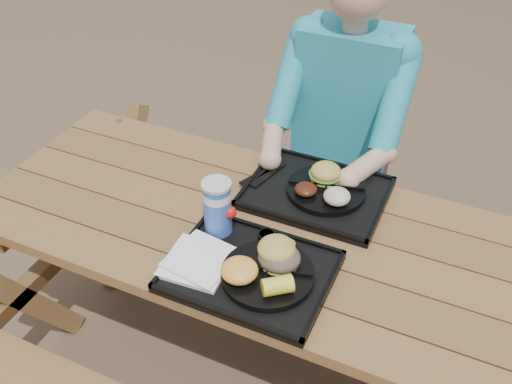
% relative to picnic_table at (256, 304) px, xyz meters
% --- Properties ---
extents(ground, '(60.00, 60.00, 0.00)m').
position_rel_picnic_table_xyz_m(ground, '(0.00, 0.00, -0.38)').
color(ground, '#999999').
rests_on(ground, ground).
extents(picnic_table, '(1.80, 1.49, 0.75)m').
position_rel_picnic_table_xyz_m(picnic_table, '(0.00, 0.00, 0.00)').
color(picnic_table, '#999999').
rests_on(picnic_table, ground).
extents(tray_near, '(0.45, 0.35, 0.02)m').
position_rel_picnic_table_xyz_m(tray_near, '(0.07, -0.20, 0.39)').
color(tray_near, black).
rests_on(tray_near, picnic_table).
extents(tray_far, '(0.45, 0.35, 0.02)m').
position_rel_picnic_table_xyz_m(tray_far, '(0.12, 0.21, 0.39)').
color(tray_far, black).
rests_on(tray_far, picnic_table).
extents(plate_near, '(0.26, 0.26, 0.02)m').
position_rel_picnic_table_xyz_m(plate_near, '(0.13, -0.20, 0.41)').
color(plate_near, black).
rests_on(plate_near, tray_near).
extents(plate_far, '(0.26, 0.26, 0.02)m').
position_rel_picnic_table_xyz_m(plate_far, '(0.15, 0.22, 0.41)').
color(plate_far, black).
rests_on(plate_far, tray_far).
extents(napkin_stack, '(0.19, 0.19, 0.02)m').
position_rel_picnic_table_xyz_m(napkin_stack, '(-0.07, -0.24, 0.41)').
color(napkin_stack, white).
rests_on(napkin_stack, tray_near).
extents(soda_cup, '(0.08, 0.08, 0.17)m').
position_rel_picnic_table_xyz_m(soda_cup, '(-0.08, -0.09, 0.48)').
color(soda_cup, '#1643A7').
rests_on(soda_cup, tray_near).
extents(condiment_bbq, '(0.05, 0.05, 0.03)m').
position_rel_picnic_table_xyz_m(condiment_bbq, '(0.07, -0.07, 0.41)').
color(condiment_bbq, black).
rests_on(condiment_bbq, tray_near).
extents(condiment_mustard, '(0.05, 0.05, 0.03)m').
position_rel_picnic_table_xyz_m(condiment_mustard, '(0.14, -0.09, 0.41)').
color(condiment_mustard, gold).
rests_on(condiment_mustard, tray_near).
extents(sandwich, '(0.11, 0.11, 0.12)m').
position_rel_picnic_table_xyz_m(sandwich, '(0.14, -0.16, 0.47)').
color(sandwich, gold).
rests_on(sandwich, plate_near).
extents(mac_cheese, '(0.10, 0.10, 0.05)m').
position_rel_picnic_table_xyz_m(mac_cheese, '(0.07, -0.25, 0.44)').
color(mac_cheese, '#FFB543').
rests_on(mac_cheese, plate_near).
extents(corn_cob, '(0.11, 0.11, 0.05)m').
position_rel_picnic_table_xyz_m(corn_cob, '(0.18, -0.26, 0.44)').
color(corn_cob, yellow).
rests_on(corn_cob, plate_near).
extents(cutlery_far, '(0.07, 0.17, 0.01)m').
position_rel_picnic_table_xyz_m(cutlery_far, '(-0.06, 0.23, 0.40)').
color(cutlery_far, black).
rests_on(cutlery_far, tray_far).
extents(burger, '(0.10, 0.10, 0.09)m').
position_rel_picnic_table_xyz_m(burger, '(0.13, 0.26, 0.46)').
color(burger, gold).
rests_on(burger, plate_far).
extents(baked_beans, '(0.07, 0.07, 0.03)m').
position_rel_picnic_table_xyz_m(baked_beans, '(0.10, 0.16, 0.43)').
color(baked_beans, '#441D0D').
rests_on(baked_beans, plate_far).
extents(potato_salad, '(0.09, 0.09, 0.05)m').
position_rel_picnic_table_xyz_m(potato_salad, '(0.20, 0.16, 0.44)').
color(potato_salad, beige).
rests_on(potato_salad, plate_far).
extents(diner, '(0.48, 0.84, 1.28)m').
position_rel_picnic_table_xyz_m(diner, '(0.06, 0.70, 0.27)').
color(diner, teal).
rests_on(diner, ground).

